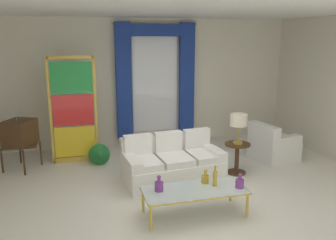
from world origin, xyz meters
name	(u,v)px	position (x,y,z in m)	size (l,w,h in m)	color
ground_plane	(182,192)	(0.00, 0.00, 0.00)	(16.00, 16.00, 0.00)	silver
wall_rear	(145,82)	(0.00, 3.06, 1.50)	(8.00, 0.12, 3.00)	silver
ceiling_slab	(170,9)	(0.00, 0.80, 3.02)	(8.00, 7.60, 0.04)	white
curtained_window	(156,73)	(0.24, 2.89, 1.74)	(2.00, 0.17, 2.70)	white
couch_white_long	(171,163)	(-0.03, 0.59, 0.30)	(1.83, 1.07, 0.86)	white
coffee_table	(195,191)	(-0.07, -0.79, 0.38)	(1.50, 0.63, 0.41)	silver
bottle_blue_decanter	(215,178)	(0.26, -0.77, 0.54)	(0.07, 0.07, 0.32)	gold
bottle_crystal_tall	(240,183)	(0.58, -0.92, 0.49)	(0.12, 0.12, 0.23)	#753384
bottle_amber_squat	(159,185)	(-0.58, -0.72, 0.49)	(0.13, 0.13, 0.24)	#753384
bottle_ruby_flask	(205,178)	(0.16, -0.62, 0.48)	(0.12, 0.12, 0.21)	gold
vintage_tv	(20,134)	(-2.74, 1.86, 0.73)	(0.72, 0.76, 1.35)	#472D19
armchair_white	(272,146)	(2.34, 1.07, 0.29)	(0.95, 0.94, 0.80)	white
stained_glass_divider	(74,112)	(-1.70, 2.04, 1.06)	(0.95, 0.05, 2.20)	gold
peacock_figurine	(100,155)	(-1.24, 1.64, 0.22)	(0.44, 0.60, 0.50)	beige
round_side_table	(237,156)	(1.26, 0.54, 0.36)	(0.48, 0.48, 0.59)	#472D19
table_lamp_brass	(239,121)	(1.26, 0.54, 1.03)	(0.32, 0.32, 0.57)	#B29338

